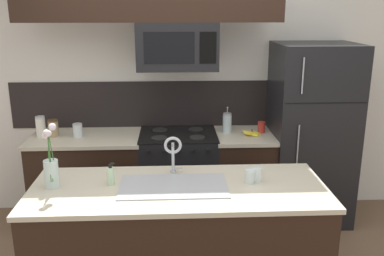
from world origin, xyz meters
TOP-DOWN VIEW (x-y plane):
  - rear_partition at (0.30, 1.28)m, footprint 5.20×0.10m
  - splash_band at (0.00, 1.22)m, footprint 3.42×0.01m
  - back_counter_left at (-0.90, 0.90)m, footprint 1.08×0.65m
  - back_counter_right at (0.66, 0.90)m, footprint 0.59×0.65m
  - stove_range at (0.00, 0.90)m, footprint 0.76×0.64m
  - microwave at (0.00, 0.88)m, footprint 0.74×0.40m
  - refrigerator at (1.33, 0.92)m, footprint 0.78×0.74m
  - storage_jar_tall at (-1.33, 0.91)m, footprint 0.09×0.09m
  - storage_jar_medium at (-1.21, 0.92)m, footprint 0.10×0.10m
  - storage_jar_short at (-0.97, 0.89)m, footprint 0.09×0.09m
  - banana_bunch at (0.72, 0.84)m, footprint 0.19×0.13m
  - french_press at (0.49, 0.96)m, footprint 0.09×0.09m
  - coffee_tin at (0.84, 0.95)m, footprint 0.08×0.08m
  - island_counter at (-0.02, -0.35)m, footprint 2.09×0.82m
  - kitchen_sink at (-0.06, -0.35)m, footprint 0.76×0.43m
  - sink_faucet at (-0.05, -0.14)m, footprint 0.14×0.14m
  - dish_soap_bottle at (-0.50, -0.29)m, footprint 0.06×0.05m
  - drinking_glass at (0.49, -0.31)m, footprint 0.07×0.07m
  - spare_glass at (0.55, -0.29)m, footprint 0.07×0.07m
  - flower_vase at (-0.90, -0.32)m, footprint 0.12×0.16m

SIDE VIEW (x-z plane):
  - island_counter at x=-0.02m, z-range 0.00..0.91m
  - back_counter_left at x=-0.90m, z-range 0.00..0.91m
  - back_counter_right at x=0.66m, z-range 0.00..0.91m
  - stove_range at x=0.00m, z-range 0.00..0.93m
  - kitchen_sink at x=-0.06m, z-range 0.76..0.92m
  - refrigerator at x=1.33m, z-range 0.00..1.80m
  - banana_bunch at x=0.72m, z-range 0.89..0.97m
  - spare_glass at x=0.55m, z-range 0.91..1.01m
  - drinking_glass at x=0.49m, z-range 0.91..1.01m
  - coffee_tin at x=0.84m, z-range 0.91..1.02m
  - storage_jar_short at x=-0.97m, z-range 0.91..1.04m
  - dish_soap_bottle at x=-0.50m, z-range 0.90..1.06m
  - storage_jar_medium at x=-1.21m, z-range 0.91..1.08m
  - french_press at x=0.49m, z-range 0.88..1.14m
  - storage_jar_tall at x=-1.33m, z-range 0.91..1.11m
  - flower_vase at x=-0.90m, z-range 0.81..1.28m
  - sink_faucet at x=-0.05m, z-range 0.95..1.26m
  - splash_band at x=0.00m, z-range 0.91..1.39m
  - rear_partition at x=0.30m, z-range 0.00..2.60m
  - microwave at x=0.00m, z-range 1.56..2.00m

